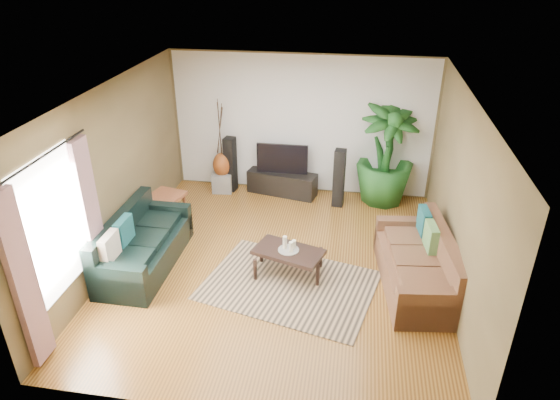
% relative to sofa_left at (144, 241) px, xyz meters
% --- Properties ---
extents(floor, '(5.50, 5.50, 0.00)m').
position_rel_sofa_left_xyz_m(floor, '(2.01, 0.28, -0.42)').
color(floor, '#9A6727').
rests_on(floor, ground).
extents(ceiling, '(5.50, 5.50, 0.00)m').
position_rel_sofa_left_xyz_m(ceiling, '(2.01, 0.28, 2.28)').
color(ceiling, white).
rests_on(ceiling, ground).
extents(wall_back, '(5.00, 0.00, 5.00)m').
position_rel_sofa_left_xyz_m(wall_back, '(2.01, 3.03, 0.93)').
color(wall_back, brown).
rests_on(wall_back, ground).
extents(wall_front, '(5.00, 0.00, 5.00)m').
position_rel_sofa_left_xyz_m(wall_front, '(2.01, -2.47, 0.93)').
color(wall_front, brown).
rests_on(wall_front, ground).
extents(wall_left, '(0.00, 5.50, 5.50)m').
position_rel_sofa_left_xyz_m(wall_left, '(-0.49, 0.28, 0.92)').
color(wall_left, brown).
rests_on(wall_left, ground).
extents(wall_right, '(0.00, 5.50, 5.50)m').
position_rel_sofa_left_xyz_m(wall_right, '(4.51, 0.28, 0.92)').
color(wall_right, brown).
rests_on(wall_right, ground).
extents(backwall_panel, '(4.90, 0.00, 4.90)m').
position_rel_sofa_left_xyz_m(backwall_panel, '(2.01, 3.02, 0.93)').
color(backwall_panel, white).
rests_on(backwall_panel, ground).
extents(window_pane, '(0.00, 1.80, 1.80)m').
position_rel_sofa_left_xyz_m(window_pane, '(-0.47, -1.32, 0.97)').
color(window_pane, white).
rests_on(window_pane, ground).
extents(curtain_near, '(0.08, 0.35, 2.20)m').
position_rel_sofa_left_xyz_m(curtain_near, '(-0.42, -2.07, 0.72)').
color(curtain_near, gray).
rests_on(curtain_near, ground).
extents(curtain_far, '(0.08, 0.35, 2.20)m').
position_rel_sofa_left_xyz_m(curtain_far, '(-0.42, -0.57, 0.72)').
color(curtain_far, gray).
rests_on(curtain_far, ground).
extents(curtain_rod, '(0.03, 1.90, 0.03)m').
position_rel_sofa_left_xyz_m(curtain_rod, '(-0.42, -1.32, 1.87)').
color(curtain_rod, black).
rests_on(curtain_rod, ground).
extents(sofa_left, '(0.87, 1.99, 0.85)m').
position_rel_sofa_left_xyz_m(sofa_left, '(0.00, 0.00, 0.00)').
color(sofa_left, black).
rests_on(sofa_left, floor).
extents(sofa_right, '(1.13, 2.08, 0.85)m').
position_rel_sofa_left_xyz_m(sofa_right, '(4.03, 0.13, 0.00)').
color(sofa_right, brown).
rests_on(sofa_right, floor).
extents(area_rug, '(2.72, 2.21, 0.01)m').
position_rel_sofa_left_xyz_m(area_rug, '(2.25, -0.17, -0.42)').
color(area_rug, tan).
rests_on(area_rug, floor).
extents(coffee_table, '(1.12, 0.82, 0.41)m').
position_rel_sofa_left_xyz_m(coffee_table, '(2.20, 0.13, -0.22)').
color(coffee_table, black).
rests_on(coffee_table, floor).
extents(candle_tray, '(0.31, 0.31, 0.01)m').
position_rel_sofa_left_xyz_m(candle_tray, '(2.20, 0.13, -0.01)').
color(candle_tray, gray).
rests_on(candle_tray, coffee_table).
extents(candle_tall, '(0.06, 0.06, 0.20)m').
position_rel_sofa_left_xyz_m(candle_tall, '(2.14, 0.16, 0.10)').
color(candle_tall, white).
rests_on(candle_tall, candle_tray).
extents(candle_mid, '(0.06, 0.06, 0.15)m').
position_rel_sofa_left_xyz_m(candle_mid, '(2.24, 0.09, 0.08)').
color(candle_mid, white).
rests_on(candle_mid, candle_tray).
extents(candle_short, '(0.06, 0.06, 0.13)m').
position_rel_sofa_left_xyz_m(candle_short, '(2.27, 0.19, 0.06)').
color(candle_short, '#EAE6C6').
rests_on(candle_short, candle_tray).
extents(tv_stand, '(1.40, 0.68, 0.45)m').
position_rel_sofa_left_xyz_m(tv_stand, '(1.68, 2.78, -0.20)').
color(tv_stand, black).
rests_on(tv_stand, floor).
extents(television, '(0.99, 0.05, 0.59)m').
position_rel_sofa_left_xyz_m(television, '(1.68, 2.78, 0.32)').
color(television, black).
rests_on(television, tv_stand).
extents(speaker_left, '(0.23, 0.25, 1.11)m').
position_rel_sofa_left_xyz_m(speaker_left, '(0.65, 2.78, 0.13)').
color(speaker_left, black).
rests_on(speaker_left, floor).
extents(speaker_right, '(0.22, 0.24, 1.11)m').
position_rel_sofa_left_xyz_m(speaker_right, '(2.80, 2.47, 0.13)').
color(speaker_right, black).
rests_on(speaker_right, floor).
extents(potted_plant, '(1.34, 1.34, 1.92)m').
position_rel_sofa_left_xyz_m(potted_plant, '(3.63, 2.78, 0.53)').
color(potted_plant, '#194C1A').
rests_on(potted_plant, floor).
extents(plant_pot, '(0.35, 0.35, 0.28)m').
position_rel_sofa_left_xyz_m(plant_pot, '(3.63, 2.78, -0.29)').
color(plant_pot, black).
rests_on(plant_pot, floor).
extents(pedestal, '(0.42, 0.42, 0.38)m').
position_rel_sofa_left_xyz_m(pedestal, '(0.49, 2.72, -0.23)').
color(pedestal, gray).
rests_on(pedestal, floor).
extents(vase, '(0.35, 0.35, 0.49)m').
position_rel_sofa_left_xyz_m(vase, '(0.49, 2.72, 0.13)').
color(vase, brown).
rests_on(vase, pedestal).
extents(side_table, '(0.66, 0.66, 0.58)m').
position_rel_sofa_left_xyz_m(side_table, '(-0.11, 1.26, -0.13)').
color(side_table, brown).
rests_on(side_table, floor).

